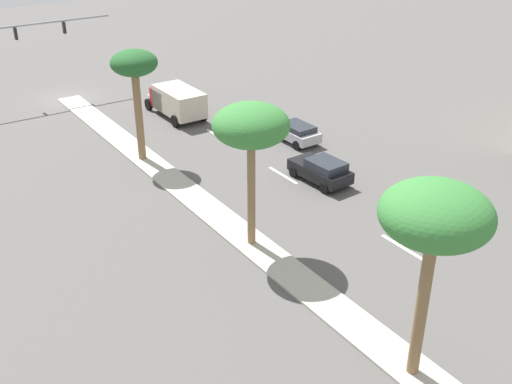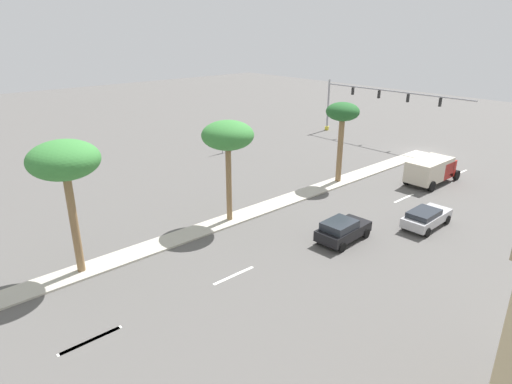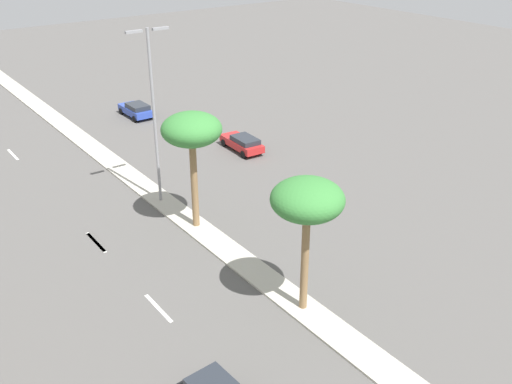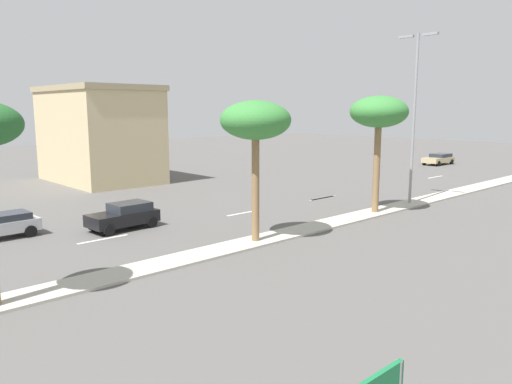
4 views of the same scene
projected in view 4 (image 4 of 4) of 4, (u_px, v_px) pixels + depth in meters
The scene contains 13 objects.
ground_plane at pixel (362, 216), 31.59m from camera, with size 160.00×160.00×0.00m, color #565451.
median_curb at pixel (441, 196), 38.53m from camera, with size 1.80×93.57×0.12m, color #B7B2A3.
lane_stripe_right at pixel (103, 239), 25.99m from camera, with size 0.20×2.80×0.01m, color silver.
lane_stripe_mid at pixel (244, 213), 32.59m from camera, with size 0.20×2.80×0.01m, color silver.
lane_stripe_far at pixel (322, 198), 38.00m from camera, with size 0.20×2.80×0.01m, color silver.
lane_stripe_rear at pixel (323, 198), 38.07m from camera, with size 0.20×2.80×0.01m, color silver.
lane_stripe_left at pixel (435, 177), 49.85m from camera, with size 0.20×2.80×0.01m, color silver.
commercial_building at pixel (99, 134), 46.39m from camera, with size 12.39×7.81×8.88m.
palm_tree_left at pixel (256, 122), 24.32m from camera, with size 3.53×3.53×7.09m.
palm_tree_far at pixel (379, 114), 31.31m from camera, with size 3.68×3.68×7.51m.
street_lamp_trailing at pixel (414, 108), 34.40m from camera, with size 2.90×0.24×11.78m.
sedan_tan_trailing at pixel (439, 159), 61.01m from camera, with size 2.19×4.63×1.35m.
sedan_black_mid at pixel (124, 215), 28.15m from camera, with size 2.12×3.99×1.48m.
Camera 4 is at (18.08, 10.42, 6.77)m, focal length 34.60 mm.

